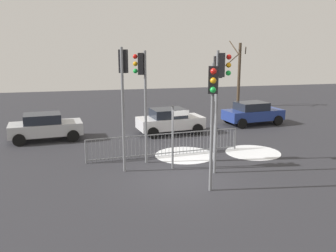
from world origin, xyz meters
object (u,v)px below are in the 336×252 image
Objects in this scene: traffic_light_foreground_right at (124,82)px; car_blue_trailing at (253,113)px; traffic_light_rear_right at (213,99)px; direction_sign_post at (174,133)px; traffic_light_mid_right at (221,85)px; traffic_light_mid_left at (217,84)px; car_silver_mid at (45,126)px; car_white_near at (170,121)px; traffic_light_rear_left at (142,82)px; bare_tree_left at (239,73)px.

traffic_light_foreground_right is 1.26× the size of car_blue_trailing.
traffic_light_rear_right is 1.68× the size of direction_sign_post.
traffic_light_mid_right is 1.03× the size of traffic_light_mid_left.
car_silver_mid and car_blue_trailing have the same top height.
car_white_near is at bearing -81.78° from traffic_light_mid_left.
car_white_near is 5.98m from car_blue_trailing.
traffic_light_rear_right is 12.32m from car_blue_trailing.
traffic_light_foreground_right reaches higher than car_blue_trailing.
traffic_light_rear_left is at bearing -122.48° from car_white_near.
car_silver_mid is at bearing -35.58° from traffic_light_rear_right.
car_white_near and car_blue_trailing have the same top height.
car_white_near is at bearing -4.58° from traffic_light_rear_left.
traffic_light_foreground_right is (-3.99, -0.16, 0.20)m from traffic_light_mid_left.
car_blue_trailing is at bearing -31.75° from traffic_light_rear_left.
car_silver_mid is at bearing 177.76° from car_blue_trailing.
traffic_light_mid_right is at bearing -94.49° from car_white_near.
traffic_light_mid_left is 0.94× the size of traffic_light_foreground_right.
bare_tree_left reaches higher than car_silver_mid.
traffic_light_foreground_right is at bearing -64.08° from car_silver_mid.
traffic_light_rear_right is at bearing 68.20° from traffic_light_mid_left.
direction_sign_post is (-1.58, 1.01, -2.05)m from traffic_light_mid_right.
traffic_light_mid_left is at bearing 0.33° from direction_sign_post.
car_silver_mid is (-3.63, 5.95, -2.89)m from traffic_light_foreground_right.
traffic_light_mid_right is at bearing -50.33° from car_silver_mid.
car_blue_trailing is (7.18, 7.31, -0.75)m from direction_sign_post.
traffic_light_rear_left is 1.81× the size of direction_sign_post.
traffic_light_foreground_right is 0.92× the size of bare_tree_left.
bare_tree_left is at bearing -97.34° from traffic_light_rear_right.
traffic_light_mid_right reaches higher than traffic_light_rear_left.
bare_tree_left is (11.32, 14.16, -0.84)m from traffic_light_foreground_right.
traffic_light_mid_right is 1.22× the size of car_blue_trailing.
traffic_light_rear_left is 1.22× the size of car_blue_trailing.
bare_tree_left is (7.33, 14.01, -0.64)m from traffic_light_mid_left.
traffic_light_rear_right is 9.28m from car_white_near.
bare_tree_left reaches higher than car_white_near.
car_white_near is 11.68m from bare_tree_left.
bare_tree_left is (8.71, 17.17, -0.47)m from traffic_light_rear_right.
traffic_light_mid_left is (0.40, 1.39, -0.11)m from traffic_light_mid_right.
bare_tree_left reaches higher than traffic_light_mid_right.
traffic_light_rear_left reaches higher than car_blue_trailing.
car_silver_mid is 0.99× the size of car_blue_trailing.
traffic_light_mid_right is at bearing -43.16° from direction_sign_post.
traffic_light_foreground_right is 1.27× the size of car_silver_mid.
traffic_light_mid_left is 3.99m from traffic_light_foreground_right.
traffic_light_rear_right is at bearing -101.21° from car_white_near.
traffic_light_mid_right is 1.24× the size of car_silver_mid.
traffic_light_mid_right is at bearing -131.28° from car_blue_trailing.
traffic_light_mid_left is at bearing -93.96° from traffic_light_rear_right.
traffic_light_mid_left is 9.08m from car_blue_trailing.
car_white_near is (6.96, -0.05, 0.00)m from car_silver_mid.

